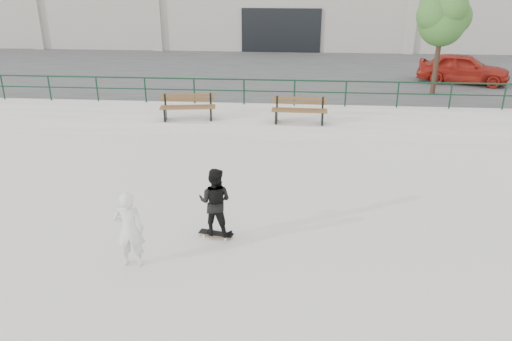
# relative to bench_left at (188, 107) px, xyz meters

# --- Properties ---
(ground) EXTENTS (120.00, 120.00, 0.00)m
(ground) POSITION_rel_bench_left_xyz_m (2.79, -8.56, -0.95)
(ground) COLOR beige
(ground) RESTS_ON ground
(ledge) EXTENTS (30.00, 3.00, 0.50)m
(ledge) POSITION_rel_bench_left_xyz_m (2.79, 0.94, -0.70)
(ledge) COLOR silver
(ledge) RESTS_ON ground
(parking_strip) EXTENTS (60.00, 14.00, 0.50)m
(parking_strip) POSITION_rel_bench_left_xyz_m (2.79, 9.44, -0.70)
(parking_strip) COLOR #3C3C3C
(parking_strip) RESTS_ON ground
(railing) EXTENTS (28.00, 0.06, 1.03)m
(railing) POSITION_rel_bench_left_xyz_m (2.79, 2.24, 0.30)
(railing) COLOR #123120
(railing) RESTS_ON ledge
(bench_left) EXTENTS (2.02, 0.86, 0.90)m
(bench_left) POSITION_rel_bench_left_xyz_m (0.00, 0.00, 0.00)
(bench_left) COLOR brown
(bench_left) RESTS_ON ledge
(bench_right) EXTENTS (1.94, 0.61, 0.89)m
(bench_right) POSITION_rel_bench_left_xyz_m (3.99, -0.09, -0.01)
(bench_right) COLOR brown
(bench_right) RESTS_ON ledge
(tree) EXTENTS (2.38, 2.12, 4.23)m
(tree) POSITION_rel_bench_left_xyz_m (9.77, 4.69, 2.73)
(tree) COLOR #3C261E
(tree) RESTS_ON parking_strip
(red_car) EXTENTS (4.38, 2.74, 1.39)m
(red_car) POSITION_rel_bench_left_xyz_m (11.63, 7.00, 0.25)
(red_car) COLOR maroon
(red_car) RESTS_ON parking_strip
(skateboard) EXTENTS (0.80, 0.36, 0.09)m
(skateboard) POSITION_rel_bench_left_xyz_m (2.16, -7.43, -0.87)
(skateboard) COLOR black
(skateboard) RESTS_ON ground
(standing_skater) EXTENTS (0.84, 0.71, 1.55)m
(standing_skater) POSITION_rel_bench_left_xyz_m (2.16, -7.43, -0.07)
(standing_skater) COLOR black
(standing_skater) RESTS_ON skateboard
(seated_skater) EXTENTS (0.62, 0.44, 1.62)m
(seated_skater) POSITION_rel_bench_left_xyz_m (0.64, -8.68, -0.14)
(seated_skater) COLOR silver
(seated_skater) RESTS_ON ground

